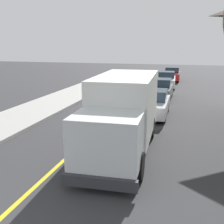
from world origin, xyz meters
TOP-DOWN VIEW (x-y plane):
  - centre_line_yellow at (0.00, 10.00)m, footprint 0.16×56.00m
  - box_truck at (2.00, 8.48)m, footprint 2.72×7.28m
  - parked_car_near at (2.53, 14.78)m, footprint 1.84×4.42m
  - parked_car_mid at (2.39, 20.63)m, footprint 1.83×4.41m
  - parked_car_far at (2.34, 26.91)m, footprint 1.99×4.47m
  - parked_car_furthest at (2.56, 32.65)m, footprint 1.88×4.43m

SIDE VIEW (x-z plane):
  - centre_line_yellow at x=0.00m, z-range 0.00..0.01m
  - parked_car_near at x=2.53m, z-range -0.04..1.63m
  - parked_car_mid at x=2.39m, z-range -0.04..1.63m
  - parked_car_far at x=2.34m, z-range -0.04..1.63m
  - parked_car_furthest at x=2.56m, z-range -0.04..1.63m
  - box_truck at x=2.00m, z-range 0.17..3.37m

